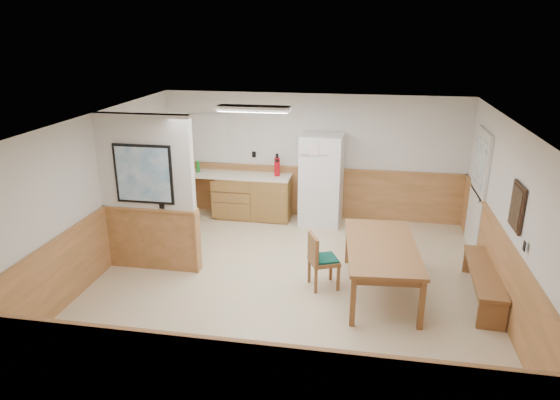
% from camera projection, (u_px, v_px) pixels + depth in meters
% --- Properties ---
extents(ground, '(6.00, 6.00, 0.00)m').
position_uv_depth(ground, '(289.00, 284.00, 7.58)').
color(ground, '#CBB892').
rests_on(ground, ground).
extents(ceiling, '(6.00, 6.00, 0.02)m').
position_uv_depth(ceiling, '(290.00, 121.00, 6.76)').
color(ceiling, white).
rests_on(ceiling, back_wall).
extents(back_wall, '(6.00, 0.02, 2.50)m').
position_uv_depth(back_wall, '(313.00, 157.00, 9.96)').
color(back_wall, silver).
rests_on(back_wall, ground).
extents(right_wall, '(0.02, 6.00, 2.50)m').
position_uv_depth(right_wall, '(510.00, 220.00, 6.68)').
color(right_wall, silver).
rests_on(right_wall, ground).
extents(left_wall, '(0.02, 6.00, 2.50)m').
position_uv_depth(left_wall, '(97.00, 196.00, 7.67)').
color(left_wall, silver).
rests_on(left_wall, ground).
extents(wainscot_back, '(6.00, 0.04, 1.00)m').
position_uv_depth(wainscot_back, '(312.00, 193.00, 10.19)').
color(wainscot_back, '#C67E4F').
rests_on(wainscot_back, ground).
extents(wainscot_right, '(0.04, 6.00, 1.00)m').
position_uv_depth(wainscot_right, '(500.00, 271.00, 6.93)').
color(wainscot_right, '#C67E4F').
rests_on(wainscot_right, ground).
extents(wainscot_left, '(0.04, 6.00, 1.00)m').
position_uv_depth(wainscot_left, '(104.00, 240.00, 7.91)').
color(wainscot_left, '#C67E4F').
rests_on(wainscot_left, ground).
extents(partition_wall, '(1.50, 0.20, 2.50)m').
position_uv_depth(partition_wall, '(148.00, 195.00, 7.73)').
color(partition_wall, silver).
rests_on(partition_wall, ground).
extents(kitchen_counter, '(2.20, 0.61, 1.00)m').
position_uv_depth(kitchen_counter, '(251.00, 196.00, 10.13)').
color(kitchen_counter, olive).
rests_on(kitchen_counter, ground).
extents(exterior_door, '(0.07, 1.02, 2.15)m').
position_uv_depth(exterior_door, '(478.00, 191.00, 8.52)').
color(exterior_door, silver).
rests_on(exterior_door, ground).
extents(kitchen_window, '(0.80, 0.04, 1.00)m').
position_uv_depth(kitchen_window, '(211.00, 138.00, 10.19)').
color(kitchen_window, silver).
rests_on(kitchen_window, back_wall).
extents(wall_painting, '(0.04, 0.50, 0.60)m').
position_uv_depth(wall_painting, '(517.00, 207.00, 6.31)').
color(wall_painting, black).
rests_on(wall_painting, right_wall).
extents(fluorescent_fixture, '(1.20, 0.30, 0.09)m').
position_uv_depth(fluorescent_fixture, '(254.00, 109.00, 8.12)').
color(fluorescent_fixture, silver).
rests_on(fluorescent_fixture, ceiling).
extents(refrigerator, '(0.83, 0.75, 1.79)m').
position_uv_depth(refrigerator, '(322.00, 180.00, 9.70)').
color(refrigerator, white).
rests_on(refrigerator, ground).
extents(dining_table, '(1.15, 2.05, 0.75)m').
position_uv_depth(dining_table, '(381.00, 251.00, 7.16)').
color(dining_table, '#935D36').
rests_on(dining_table, ground).
extents(dining_bench, '(0.47, 1.74, 0.45)m').
position_uv_depth(dining_bench, '(484.00, 277.00, 7.09)').
color(dining_bench, '#935D36').
rests_on(dining_bench, ground).
extents(dining_chair, '(0.66, 0.56, 0.85)m').
position_uv_depth(dining_chair, '(319.00, 257.00, 7.35)').
color(dining_chair, '#935D36').
rests_on(dining_chair, ground).
extents(fire_extinguisher, '(0.12, 0.12, 0.45)m').
position_uv_depth(fire_extinguisher, '(277.00, 166.00, 9.87)').
color(fire_extinguisher, red).
rests_on(fire_extinguisher, kitchen_counter).
extents(soap_bottle, '(0.09, 0.09, 0.23)m').
position_uv_depth(soap_bottle, '(198.00, 166.00, 10.16)').
color(soap_bottle, '#167E23').
rests_on(soap_bottle, kitchen_counter).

